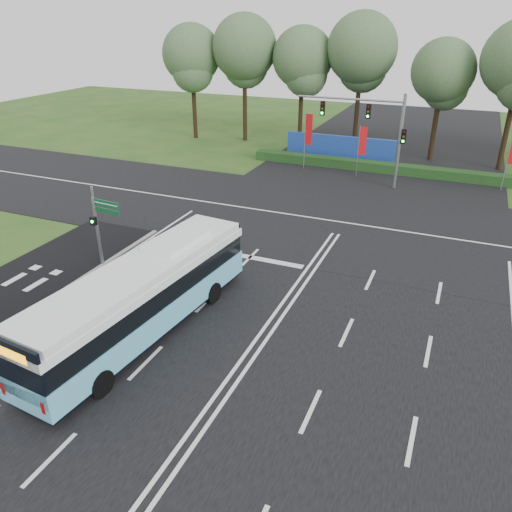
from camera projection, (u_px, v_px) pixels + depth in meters
The scene contains 14 objects.
ground at pixel (273, 316), 22.10m from camera, with size 120.00×120.00×0.00m, color #234D19.
road_main at pixel (273, 316), 22.09m from camera, with size 20.00×120.00×0.04m, color black.
road_cross at pixel (341, 222), 32.02m from camera, with size 120.00×14.00×0.05m, color black.
bike_path at pixel (9, 292), 24.00m from camera, with size 5.00×18.00×0.06m, color black.
kerb_strip at pixel (47, 301), 23.14m from camera, with size 0.25×18.00×0.12m, color gray.
city_bus at pixel (143, 297), 20.25m from camera, with size 3.60×12.05×3.41m.
pedestrian_signal at pixel (97, 230), 25.65m from camera, with size 0.32×0.43×3.81m.
street_sign at pixel (101, 219), 25.29m from camera, with size 1.70×0.25×4.37m.
banner_flag_left at pixel (308, 133), 41.75m from camera, with size 0.69×0.21×4.77m.
banner_flag_mid at pixel (362, 144), 39.77m from camera, with size 0.61×0.20×4.19m.
traffic_light_gantry at pixel (377, 125), 36.95m from camera, with size 8.41×0.28×7.00m.
hedge at pixel (378, 167), 42.20m from camera, with size 22.00×1.20×0.80m, color #133515.
blue_hoarding at pixel (340, 148), 45.37m from camera, with size 10.00×0.30×2.20m, color #1B3C96.
eucalyptus_row at pixel (428, 59), 42.90m from camera, with size 52.75×9.59×12.49m.
Camera 1 is at (6.61, -17.51, 12.08)m, focal length 35.00 mm.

